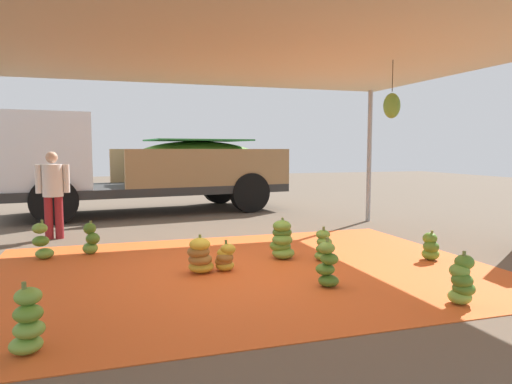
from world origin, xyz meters
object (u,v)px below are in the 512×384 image
at_px(banana_bunch_8, 462,281).
at_px(banana_bunch_9, 327,266).
at_px(worker_0, 53,188).
at_px(cargo_truck_main, 139,164).
at_px(banana_bunch_7, 225,258).
at_px(banana_bunch_2, 431,247).
at_px(banana_bunch_3, 324,246).
at_px(banana_bunch_0, 28,323).
at_px(banana_bunch_5, 200,257).
at_px(banana_bunch_4, 91,240).
at_px(banana_bunch_6, 42,243).
at_px(banana_bunch_1, 282,241).

bearing_deg(banana_bunch_8, banana_bunch_9, 136.52).
bearing_deg(worker_0, cargo_truck_main, 61.27).
relative_size(banana_bunch_7, banana_bunch_9, 0.72).
bearing_deg(banana_bunch_9, banana_bunch_2, 20.05).
relative_size(banana_bunch_9, worker_0, 0.37).
xyz_separation_m(banana_bunch_3, worker_0, (-3.85, 2.99, 0.69)).
height_order(banana_bunch_0, cargo_truck_main, cargo_truck_main).
height_order(banana_bunch_0, banana_bunch_2, banana_bunch_0).
relative_size(banana_bunch_2, banana_bunch_3, 0.88).
xyz_separation_m(banana_bunch_0, banana_bunch_7, (2.06, 1.96, -0.07)).
xyz_separation_m(banana_bunch_2, cargo_truck_main, (-3.62, 6.52, 1.02)).
height_order(banana_bunch_5, banana_bunch_9, banana_bunch_9).
xyz_separation_m(banana_bunch_3, banana_bunch_4, (-3.18, 1.43, 0.02)).
bearing_deg(worker_0, banana_bunch_8, -49.60).
bearing_deg(banana_bunch_6, cargo_truck_main, 70.45).
xyz_separation_m(banana_bunch_0, banana_bunch_1, (3.01, 2.38, 0.02)).
bearing_deg(banana_bunch_3, banana_bunch_2, -16.70).
height_order(banana_bunch_7, cargo_truck_main, cargo_truck_main).
relative_size(banana_bunch_0, banana_bunch_4, 1.11).
xyz_separation_m(banana_bunch_3, banana_bunch_7, (-1.48, -0.13, -0.03)).
height_order(banana_bunch_0, banana_bunch_4, banana_bunch_0).
bearing_deg(cargo_truck_main, banana_bunch_1, -74.29).
bearing_deg(banana_bunch_0, banana_bunch_1, 38.35).
height_order(banana_bunch_1, banana_bunch_4, banana_bunch_1).
bearing_deg(banana_bunch_0, banana_bunch_7, 43.62).
bearing_deg(banana_bunch_2, banana_bunch_6, 161.76).
relative_size(banana_bunch_4, banana_bunch_7, 1.25).
bearing_deg(banana_bunch_6, banana_bunch_3, -18.82).
relative_size(banana_bunch_1, banana_bunch_2, 1.38).
distance_m(banana_bunch_0, banana_bunch_3, 4.11).
relative_size(banana_bunch_1, banana_bunch_8, 1.09).
bearing_deg(banana_bunch_4, worker_0, 113.17).
bearing_deg(banana_bunch_3, banana_bunch_6, 161.18).
xyz_separation_m(banana_bunch_4, worker_0, (-0.67, 1.56, 0.67)).
xyz_separation_m(banana_bunch_5, banana_bunch_6, (-2.03, 1.46, 0.03)).
distance_m(banana_bunch_1, banana_bunch_6, 3.47).
distance_m(banana_bunch_6, banana_bunch_8, 5.57).
height_order(banana_bunch_1, banana_bunch_5, banana_bunch_1).
height_order(banana_bunch_8, worker_0, worker_0).
bearing_deg(banana_bunch_5, banana_bunch_8, -40.54).
xyz_separation_m(banana_bunch_9, cargo_truck_main, (-1.64, 7.24, 0.96)).
bearing_deg(banana_bunch_7, banana_bunch_0, -136.38).
xyz_separation_m(banana_bunch_1, banana_bunch_6, (-3.32, 1.02, -0.02)).
relative_size(banana_bunch_0, cargo_truck_main, 0.08).
bearing_deg(cargo_truck_main, banana_bunch_0, -99.61).
bearing_deg(banana_bunch_4, cargo_truck_main, 77.51).
xyz_separation_m(banana_bunch_4, banana_bunch_6, (-0.66, -0.12, 0.02)).
height_order(banana_bunch_0, banana_bunch_9, banana_bunch_9).
height_order(banana_bunch_3, banana_bunch_7, banana_bunch_3).
bearing_deg(banana_bunch_1, cargo_truck_main, 105.71).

